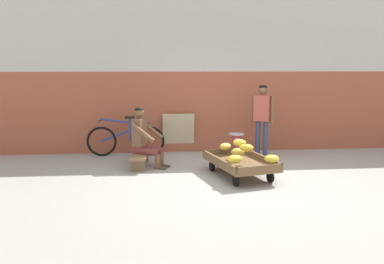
{
  "coord_description": "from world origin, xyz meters",
  "views": [
    {
      "loc": [
        -1.29,
        -6.27,
        1.9
      ],
      "look_at": [
        -0.64,
        0.73,
        0.75
      ],
      "focal_mm": 37.63,
      "sensor_mm": 36.0,
      "label": 1
    }
  ],
  "objects_px": {
    "sign_board": "(178,133)",
    "banana_cart": "(240,163)",
    "weighing_scale": "(236,141)",
    "plastic_crate": "(236,156)",
    "customer_adult": "(262,113)",
    "low_bench": "(140,156)",
    "vendor_seated": "(144,137)",
    "bicycle_near_left": "(125,140)"
  },
  "relations": [
    {
      "from": "banana_cart",
      "to": "customer_adult",
      "type": "distance_m",
      "value": 1.63
    },
    {
      "from": "sign_board",
      "to": "banana_cart",
      "type": "bearing_deg",
      "value": -65.8
    },
    {
      "from": "banana_cart",
      "to": "vendor_seated",
      "type": "xyz_separation_m",
      "value": [
        -1.67,
        0.86,
        0.33
      ]
    },
    {
      "from": "plastic_crate",
      "to": "customer_adult",
      "type": "relative_size",
      "value": 0.24
    },
    {
      "from": "plastic_crate",
      "to": "weighing_scale",
      "type": "relative_size",
      "value": 1.2
    },
    {
      "from": "bicycle_near_left",
      "to": "sign_board",
      "type": "distance_m",
      "value": 1.18
    },
    {
      "from": "low_bench",
      "to": "plastic_crate",
      "type": "relative_size",
      "value": 3.1
    },
    {
      "from": "weighing_scale",
      "to": "customer_adult",
      "type": "relative_size",
      "value": 0.2
    },
    {
      "from": "low_bench",
      "to": "plastic_crate",
      "type": "height_order",
      "value": "plastic_crate"
    },
    {
      "from": "low_bench",
      "to": "customer_adult",
      "type": "xyz_separation_m",
      "value": [
        2.47,
        0.38,
        0.75
      ]
    },
    {
      "from": "low_bench",
      "to": "vendor_seated",
      "type": "xyz_separation_m",
      "value": [
        0.08,
        -0.04,
        0.37
      ]
    },
    {
      "from": "bicycle_near_left",
      "to": "customer_adult",
      "type": "relative_size",
      "value": 1.09
    },
    {
      "from": "sign_board",
      "to": "customer_adult",
      "type": "bearing_deg",
      "value": -26.33
    },
    {
      "from": "weighing_scale",
      "to": "sign_board",
      "type": "height_order",
      "value": "sign_board"
    },
    {
      "from": "low_bench",
      "to": "bicycle_near_left",
      "type": "bearing_deg",
      "value": 109.82
    },
    {
      "from": "weighing_scale",
      "to": "customer_adult",
      "type": "bearing_deg",
      "value": 27.48
    },
    {
      "from": "vendor_seated",
      "to": "sign_board",
      "type": "relative_size",
      "value": 1.29
    },
    {
      "from": "vendor_seated",
      "to": "customer_adult",
      "type": "bearing_deg",
      "value": 9.88
    },
    {
      "from": "plastic_crate",
      "to": "customer_adult",
      "type": "height_order",
      "value": "customer_adult"
    },
    {
      "from": "plastic_crate",
      "to": "vendor_seated",
      "type": "bearing_deg",
      "value": -176.43
    },
    {
      "from": "plastic_crate",
      "to": "sign_board",
      "type": "bearing_deg",
      "value": 133.7
    },
    {
      "from": "low_bench",
      "to": "plastic_crate",
      "type": "bearing_deg",
      "value": 2.35
    },
    {
      "from": "low_bench",
      "to": "vendor_seated",
      "type": "relative_size",
      "value": 0.98
    },
    {
      "from": "low_bench",
      "to": "bicycle_near_left",
      "type": "relative_size",
      "value": 0.67
    },
    {
      "from": "plastic_crate",
      "to": "sign_board",
      "type": "height_order",
      "value": "sign_board"
    },
    {
      "from": "vendor_seated",
      "to": "sign_board",
      "type": "distance_m",
      "value": 1.44
    },
    {
      "from": "plastic_crate",
      "to": "sign_board",
      "type": "xyz_separation_m",
      "value": [
        -1.08,
        1.13,
        0.29
      ]
    },
    {
      "from": "weighing_scale",
      "to": "bicycle_near_left",
      "type": "distance_m",
      "value": 2.39
    },
    {
      "from": "bicycle_near_left",
      "to": "sign_board",
      "type": "xyz_separation_m",
      "value": [
        1.15,
        0.26,
        0.09
      ]
    },
    {
      "from": "sign_board",
      "to": "weighing_scale",
      "type": "bearing_deg",
      "value": -46.33
    },
    {
      "from": "banana_cart",
      "to": "customer_adult",
      "type": "xyz_separation_m",
      "value": [
        0.72,
        1.28,
        0.71
      ]
    },
    {
      "from": "low_bench",
      "to": "sign_board",
      "type": "height_order",
      "value": "sign_board"
    },
    {
      "from": "vendor_seated",
      "to": "weighing_scale",
      "type": "distance_m",
      "value": 1.81
    },
    {
      "from": "bicycle_near_left",
      "to": "customer_adult",
      "type": "distance_m",
      "value": 2.93
    },
    {
      "from": "low_bench",
      "to": "plastic_crate",
      "type": "distance_m",
      "value": 1.89
    },
    {
      "from": "plastic_crate",
      "to": "customer_adult",
      "type": "bearing_deg",
      "value": 27.4
    },
    {
      "from": "vendor_seated",
      "to": "bicycle_near_left",
      "type": "relative_size",
      "value": 0.69
    },
    {
      "from": "plastic_crate",
      "to": "low_bench",
      "type": "bearing_deg",
      "value": -177.65
    },
    {
      "from": "customer_adult",
      "to": "plastic_crate",
      "type": "bearing_deg",
      "value": -152.6
    },
    {
      "from": "low_bench",
      "to": "customer_adult",
      "type": "bearing_deg",
      "value": 8.78
    },
    {
      "from": "low_bench",
      "to": "bicycle_near_left",
      "type": "xyz_separation_m",
      "value": [
        -0.34,
        0.95,
        0.15
      ]
    },
    {
      "from": "banana_cart",
      "to": "sign_board",
      "type": "xyz_separation_m",
      "value": [
        -0.94,
        2.1,
        0.2
      ]
    }
  ]
}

